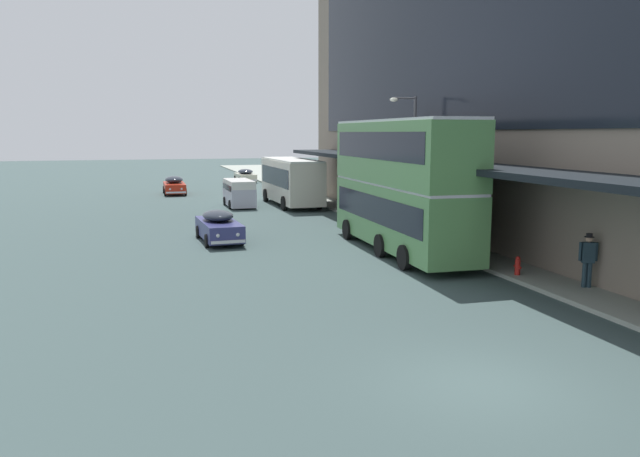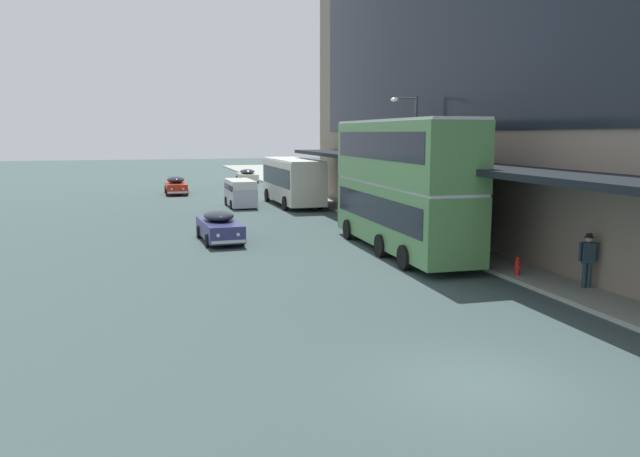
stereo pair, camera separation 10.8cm
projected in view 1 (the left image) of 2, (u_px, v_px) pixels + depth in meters
ground at (481, 385)px, 13.36m from camera, size 240.00×240.00×0.00m
transit_bus_kerbside_front at (401, 182)px, 27.77m from camera, size 2.93×11.55×5.92m
transit_bus_kerbside_rear at (291, 179)px, 46.07m from camera, size 2.89×9.30×3.44m
sedan_second_near at (245, 176)px, 68.01m from camera, size 1.97×4.66×1.44m
sedan_lead_near at (219, 226)px, 30.87m from camera, size 2.00×4.84×1.53m
sedan_trailing_mid at (174, 185)px, 54.70m from camera, size 1.89×4.71×1.57m
vw_van at (239, 192)px, 45.47m from camera, size 1.95×4.57×1.96m
pedestrian_at_kerb at (588, 258)px, 21.03m from camera, size 0.58×0.38×1.86m
street_lamp at (411, 154)px, 32.48m from camera, size 1.50×0.28×7.05m
fire_hydrant at (518, 266)px, 22.98m from camera, size 0.20×0.40×0.70m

